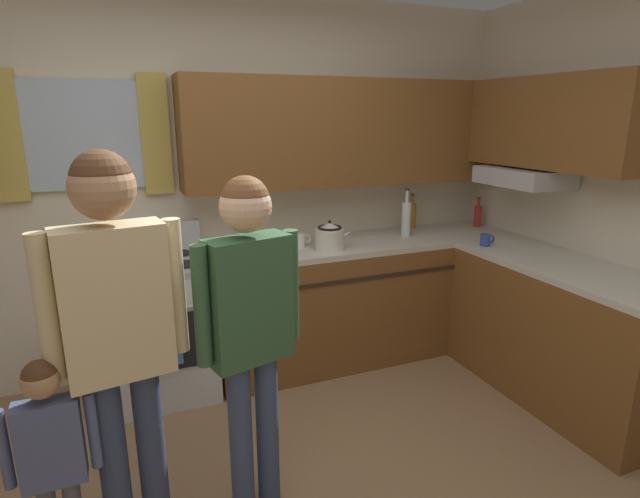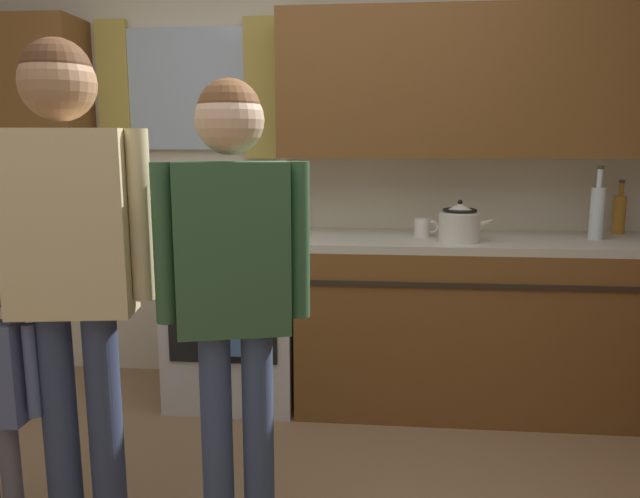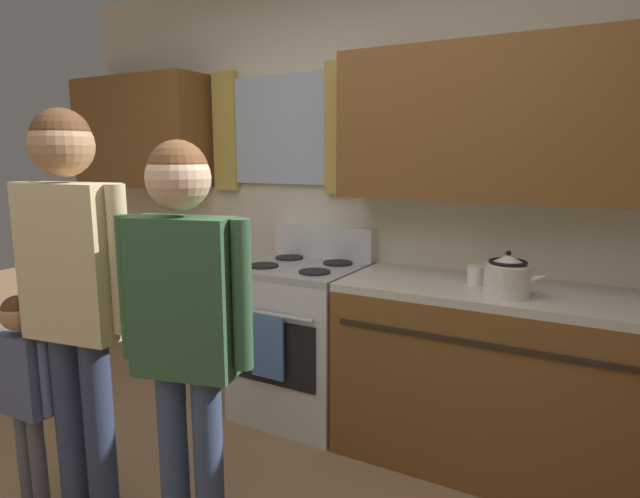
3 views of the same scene
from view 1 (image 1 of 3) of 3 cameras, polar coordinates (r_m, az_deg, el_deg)
name	(u,v)px [view 1 (image 1 of 3)]	position (r m, az deg, el deg)	size (l,w,h in m)	color
back_wall_unit	(217,167)	(3.55, -11.71, 9.20)	(4.60, 0.42, 2.60)	beige
kitchen_counter_run	(433,309)	(3.71, 12.79, -6.66)	(2.34, 2.08, 0.90)	brown
stove_oven	(159,325)	(3.47, -17.85, -8.29)	(0.67, 0.67, 1.10)	silver
bottle_tall_clear	(406,218)	(3.86, 9.79, 3.50)	(0.07, 0.07, 0.37)	silver
bottle_sauce_red	(478,215)	(4.35, 17.55, 3.67)	(0.06, 0.06, 0.25)	red
bottle_oil_amber	(412,215)	(4.15, 10.44, 3.82)	(0.06, 0.06, 0.29)	#B27223
mug_ceramic_white	(300,240)	(3.51, -2.27, 1.00)	(0.13, 0.08, 0.09)	white
mug_cobalt_blue	(486,240)	(3.73, 18.41, 0.99)	(0.11, 0.07, 0.08)	#2D479E
stovetop_kettle	(330,236)	(3.43, 1.13, 1.49)	(0.27, 0.20, 0.21)	silver
adult_holding_child	(117,319)	(2.03, -22.13, -7.38)	(0.52, 0.23, 1.69)	#2D3856
adult_in_plaid	(250,313)	(2.15, -8.02, -7.25)	(0.48, 0.23, 1.57)	#38476B
small_child	(52,451)	(2.20, -28.27, -19.63)	(0.33, 0.13, 0.98)	#4C4C56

